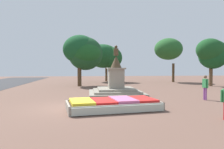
# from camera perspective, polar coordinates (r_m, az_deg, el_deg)

# --- Properties ---
(ground_plane) EXTENTS (82.16, 82.16, 0.00)m
(ground_plane) POSITION_cam_1_polar(r_m,az_deg,el_deg) (12.88, -10.90, -8.49)
(ground_plane) COLOR brown
(flower_planter) EXTENTS (5.34, 3.33, 0.59)m
(flower_planter) POSITION_cam_1_polar(r_m,az_deg,el_deg) (12.07, 0.36, -7.86)
(flower_planter) COLOR #38281C
(flower_planter) RESTS_ON ground_plane
(statue_monument) EXTENTS (4.61, 4.61, 4.18)m
(statue_monument) POSITION_cam_1_polar(r_m,az_deg,el_deg) (18.84, 1.06, -2.78)
(statue_monument) COLOR gray
(statue_monument) RESTS_ON ground_plane
(pedestrian_crossing_plaza) EXTENTS (0.28, 0.56, 1.75)m
(pedestrian_crossing_plaza) POSITION_cam_1_polar(r_m,az_deg,el_deg) (16.70, 23.18, -2.69)
(pedestrian_crossing_plaza) COLOR #8C4C99
(pedestrian_crossing_plaza) RESTS_ON ground_plane
(park_tree_far_left) EXTENTS (4.37, 4.20, 5.66)m
(park_tree_far_left) POSITION_cam_1_polar(r_m,az_deg,el_deg) (29.00, 24.66, 5.27)
(park_tree_far_left) COLOR brown
(park_tree_far_left) RESTS_ON ground_plane
(park_tree_behind_statue) EXTENTS (4.21, 4.35, 6.67)m
(park_tree_behind_statue) POSITION_cam_1_polar(r_m,az_deg,el_deg) (34.46, 14.61, 6.28)
(park_tree_behind_statue) COLOR #4C3823
(park_tree_behind_statue) RESTS_ON ground_plane
(park_tree_far_right) EXTENTS (5.22, 4.43, 5.80)m
(park_tree_far_right) POSITION_cam_1_polar(r_m,az_deg,el_deg) (33.74, -1.88, 4.87)
(park_tree_far_right) COLOR brown
(park_tree_far_right) RESTS_ON ground_plane
(park_tree_street_side) EXTENTS (4.81, 4.41, 6.19)m
(park_tree_street_side) POSITION_cam_1_polar(r_m,az_deg,el_deg) (26.82, -7.45, 5.85)
(park_tree_street_side) COLOR #4C3823
(park_tree_street_side) RESTS_ON ground_plane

